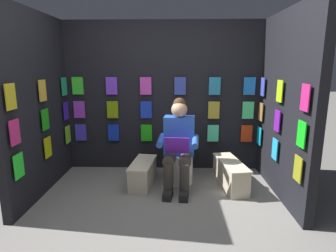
{
  "coord_description": "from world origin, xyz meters",
  "views": [
    {
      "loc": [
        -0.2,
        2.54,
        1.61
      ],
      "look_at": [
        -0.1,
        -0.93,
        0.85
      ],
      "focal_mm": 29.99,
      "sensor_mm": 36.0,
      "label": 1
    }
  ],
  "objects": [
    {
      "name": "display_wall_right",
      "position": [
        1.52,
        -0.85,
        1.12
      ],
      "size": [
        0.14,
        1.69,
        2.25
      ],
      "color": "black",
      "rests_on": "ground"
    },
    {
      "name": "display_wall_back",
      "position": [
        0.0,
        -1.74,
        1.12
      ],
      "size": [
        3.04,
        0.14,
        2.25
      ],
      "color": "black",
      "rests_on": "ground"
    },
    {
      "name": "toilet",
      "position": [
        -0.25,
        -1.2,
        0.33
      ],
      "size": [
        0.43,
        0.57,
        0.77
      ],
      "rotation": [
        0.0,
        0.0,
        -0.09
      ],
      "color": "white",
      "rests_on": "ground"
    },
    {
      "name": "comic_longbox_near",
      "position": [
        0.25,
        -1.03,
        0.17
      ],
      "size": [
        0.34,
        0.7,
        0.33
      ],
      "rotation": [
        0.0,
        0.0,
        -0.11
      ],
      "color": "beige",
      "rests_on": "ground"
    },
    {
      "name": "person_reading",
      "position": [
        -0.23,
        -0.98,
        0.6
      ],
      "size": [
        0.55,
        0.71,
        1.19
      ],
      "rotation": [
        0.0,
        0.0,
        -0.09
      ],
      "color": "blue",
      "rests_on": "ground"
    },
    {
      "name": "comic_longbox_far",
      "position": [
        -0.93,
        -1.01,
        0.18
      ],
      "size": [
        0.39,
        0.83,
        0.36
      ],
      "rotation": [
        0.0,
        0.0,
        0.16
      ],
      "color": "beige",
      "rests_on": "ground"
    },
    {
      "name": "display_wall_left",
      "position": [
        -1.52,
        -0.85,
        1.12
      ],
      "size": [
        0.14,
        1.69,
        2.25
      ],
      "color": "black",
      "rests_on": "ground"
    },
    {
      "name": "ground_plane",
      "position": [
        0.0,
        0.0,
        0.0
      ],
      "size": [
        30.0,
        30.0,
        0.0
      ],
      "primitive_type": "plane",
      "color": "gray"
    }
  ]
}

